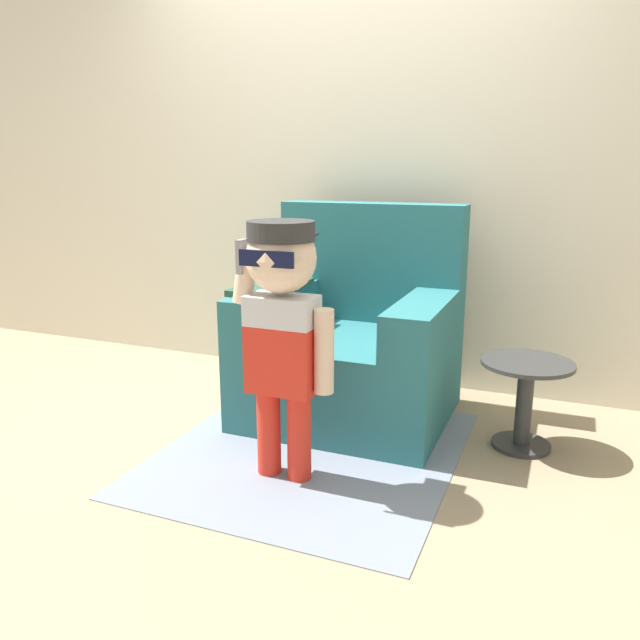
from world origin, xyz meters
The scene contains 6 objects.
ground_plane centered at (0.00, 0.00, 0.00)m, with size 10.00×10.00×0.00m, color #998466.
wall_back centered at (0.00, 0.60, 1.30)m, with size 10.00×0.05×2.60m.
armchair centered at (0.22, 0.01, 0.36)m, with size 0.99×0.86×1.05m.
person_child centered at (0.19, -0.74, 0.69)m, with size 0.42×0.32×1.04m.
side_table centered at (1.06, -0.09, 0.25)m, with size 0.40×0.40×0.40m.
rug centered at (0.21, -0.50, 0.00)m, with size 1.25×1.39×0.01m.
Camera 1 is at (1.21, -2.84, 1.24)m, focal length 35.00 mm.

